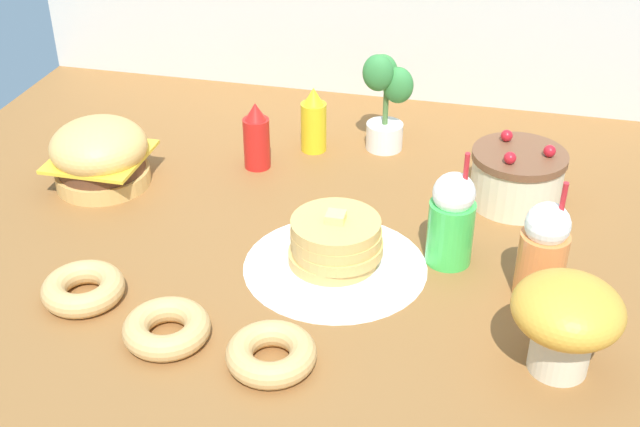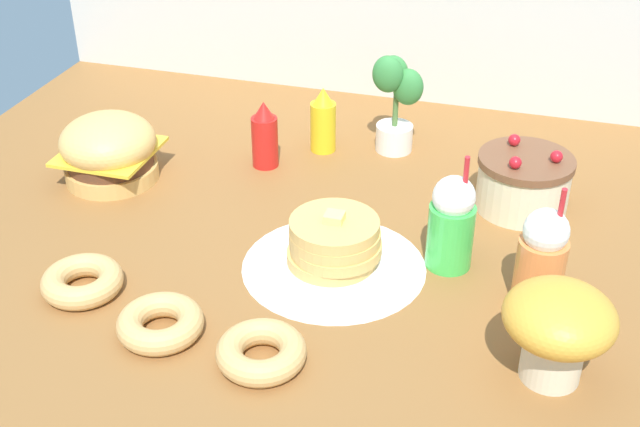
# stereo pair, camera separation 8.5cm
# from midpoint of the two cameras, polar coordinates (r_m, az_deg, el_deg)

# --- Properties ---
(ground_plane) EXTENTS (2.29, 2.00, 0.02)m
(ground_plane) POSITION_cam_midpoint_polar(r_m,az_deg,el_deg) (2.02, -0.87, -3.05)
(ground_plane) COLOR brown
(doily_mat) EXTENTS (0.44, 0.44, 0.00)m
(doily_mat) POSITION_cam_midpoint_polar(r_m,az_deg,el_deg) (1.97, 2.20, -3.69)
(doily_mat) COLOR white
(doily_mat) RESTS_ON ground_plane
(burger) EXTENTS (0.26, 0.26, 0.19)m
(burger) POSITION_cam_midpoint_polar(r_m,az_deg,el_deg) (2.35, -13.32, 4.29)
(burger) COLOR #DBA859
(burger) RESTS_ON ground_plane
(pancake_stack) EXTENTS (0.34, 0.34, 0.15)m
(pancake_stack) POSITION_cam_midpoint_polar(r_m,az_deg,el_deg) (1.93, 2.24, -2.32)
(pancake_stack) COLOR white
(pancake_stack) RESTS_ON doily_mat
(layer_cake) EXTENTS (0.25, 0.25, 0.18)m
(layer_cake) POSITION_cam_midpoint_polar(r_m,az_deg,el_deg) (2.23, 14.90, 2.08)
(layer_cake) COLOR beige
(layer_cake) RESTS_ON ground_plane
(ketchup_bottle) EXTENTS (0.08, 0.08, 0.20)m
(ketchup_bottle) POSITION_cam_midpoint_polar(r_m,az_deg,el_deg) (2.36, -2.79, 5.32)
(ketchup_bottle) COLOR red
(ketchup_bottle) RESTS_ON ground_plane
(mustard_bottle) EXTENTS (0.08, 0.08, 0.20)m
(mustard_bottle) POSITION_cam_midpoint_polar(r_m,az_deg,el_deg) (2.44, 1.22, 6.34)
(mustard_bottle) COLOR yellow
(mustard_bottle) RESTS_ON ground_plane
(cream_soda_cup) EXTENTS (0.11, 0.11, 0.30)m
(cream_soda_cup) POSITION_cam_midpoint_polar(r_m,az_deg,el_deg) (1.94, 10.29, -0.65)
(cream_soda_cup) COLOR green
(cream_soda_cup) RESTS_ON ground_plane
(orange_float_cup) EXTENTS (0.11, 0.11, 0.30)m
(orange_float_cup) POSITION_cam_midpoint_polar(r_m,az_deg,el_deg) (1.87, 16.29, -2.96)
(orange_float_cup) COLOR orange
(orange_float_cup) RESTS_ON ground_plane
(donut_pink_glaze) EXTENTS (0.18, 0.18, 0.06)m
(donut_pink_glaze) POSITION_cam_midpoint_polar(r_m,az_deg,el_deg) (1.94, -14.85, -4.50)
(donut_pink_glaze) COLOR tan
(donut_pink_glaze) RESTS_ON ground_plane
(donut_chocolate) EXTENTS (0.18, 0.18, 0.06)m
(donut_chocolate) POSITION_cam_midpoint_polar(r_m,az_deg,el_deg) (1.78, -9.59, -7.43)
(donut_chocolate) COLOR tan
(donut_chocolate) RESTS_ON ground_plane
(donut_vanilla) EXTENTS (0.18, 0.18, 0.06)m
(donut_vanilla) POSITION_cam_midpoint_polar(r_m,az_deg,el_deg) (1.69, -2.61, -9.48)
(donut_vanilla) COLOR tan
(donut_vanilla) RESTS_ON ground_plane
(potted_plant) EXTENTS (0.15, 0.12, 0.30)m
(potted_plant) POSITION_cam_midpoint_polar(r_m,az_deg,el_deg) (2.43, 6.23, 7.79)
(potted_plant) COLOR white
(potted_plant) RESTS_ON ground_plane
(mushroom_stool) EXTENTS (0.22, 0.22, 0.21)m
(mushroom_stool) POSITION_cam_midpoint_polar(r_m,az_deg,el_deg) (1.67, 17.50, -7.37)
(mushroom_stool) COLOR beige
(mushroom_stool) RESTS_ON ground_plane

